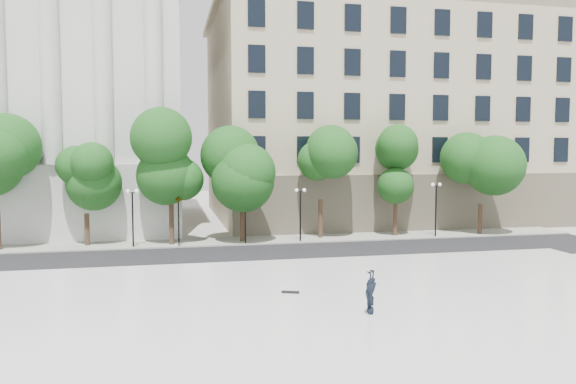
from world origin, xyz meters
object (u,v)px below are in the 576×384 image
person_lying (370,308)px  traffic_light_west (178,197)px  traffic_light_east (245,197)px  skateboard (290,292)px

person_lying → traffic_light_west: bearing=64.9°
traffic_light_west → traffic_light_east: (4.87, 0.00, -0.03)m
traffic_light_east → person_lying: 20.46m
traffic_light_west → traffic_light_east: bearing=0.0°
traffic_light_east → person_lying: size_ratio=2.35×
traffic_light_east → person_lying: (2.27, -20.12, -2.93)m
traffic_light_west → person_lying: (7.13, -20.12, -2.96)m
traffic_light_west → person_lying: traffic_light_west is taller
traffic_light_east → skateboard: (-0.15, -16.19, -3.13)m
person_lying → skateboard: person_lying is taller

